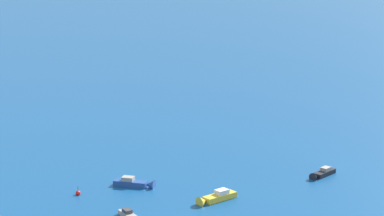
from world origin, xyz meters
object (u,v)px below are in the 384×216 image
at_px(motorboat_ahead, 322,174).
at_px(marker_buoy, 78,193).
at_px(motorboat_inshore, 130,216).
at_px(motorboat_near_centre, 136,183).
at_px(motorboat_far_stbd, 215,198).

height_order(motorboat_ahead, marker_buoy, marker_buoy).
distance_m(motorboat_inshore, motorboat_ahead, 50.59).
bearing_deg(motorboat_inshore, motorboat_near_centre, -114.15).
height_order(motorboat_near_centre, motorboat_far_stbd, motorboat_far_stbd).
bearing_deg(motorboat_ahead, marker_buoy, -12.22).
bearing_deg(motorboat_ahead, motorboat_far_stbd, 8.01).
xyz_separation_m(motorboat_near_centre, motorboat_ahead, (-42.04, 11.88, -0.09)).
relative_size(motorboat_far_stbd, motorboat_ahead, 1.17).
relative_size(motorboat_inshore, motorboat_ahead, 0.87).
distance_m(motorboat_near_centre, marker_buoy, 13.40).
distance_m(motorboat_near_centre, motorboat_far_stbd, 19.92).
xyz_separation_m(motorboat_near_centre, motorboat_far_stbd, (-11.65, 16.16, 0.01)).
bearing_deg(marker_buoy, motorboat_near_centre, 179.47).
xyz_separation_m(motorboat_far_stbd, marker_buoy, (25.05, -16.28, -0.36)).
bearing_deg(motorboat_inshore, motorboat_ahead, -172.83).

